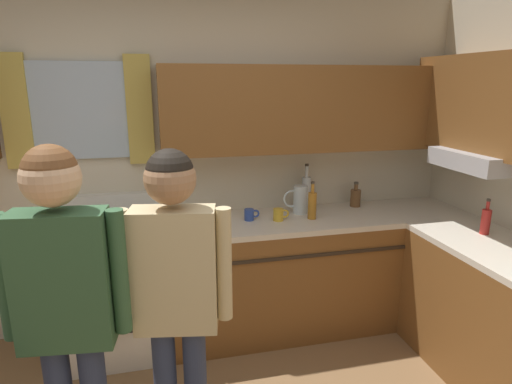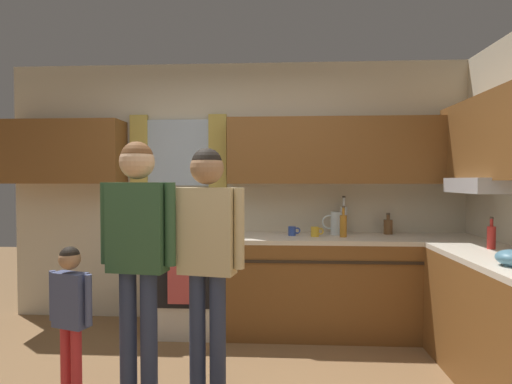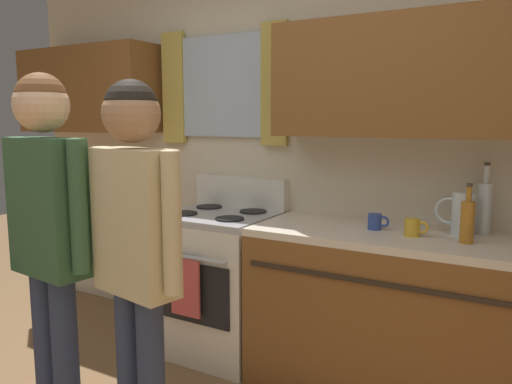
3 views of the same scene
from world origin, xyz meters
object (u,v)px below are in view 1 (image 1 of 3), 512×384
(bottle_sauce_red, at_px, (486,221))
(water_pitcher, at_px, (299,199))
(bottle_oil_amber, at_px, (312,205))
(mug_cobalt_blue, at_px, (250,215))
(bottle_tall_clear, at_px, (306,192))
(bottle_squat_brown, at_px, (355,197))
(mug_mustard_yellow, at_px, (279,215))
(stove_oven, at_px, (115,289))
(adult_in_plaid, at_px, (175,283))
(adult_holding_child, at_px, (65,294))

(bottle_sauce_red, height_order, water_pitcher, bottle_sauce_red)
(bottle_oil_amber, bearing_deg, water_pitcher, 107.32)
(bottle_oil_amber, bearing_deg, mug_cobalt_blue, 170.92)
(bottle_tall_clear, distance_m, bottle_squat_brown, 0.42)
(bottle_oil_amber, relative_size, bottle_tall_clear, 0.78)
(bottle_sauce_red, distance_m, mug_mustard_yellow, 1.40)
(bottle_oil_amber, height_order, water_pitcher, bottle_oil_amber)
(bottle_tall_clear, height_order, bottle_squat_brown, bottle_tall_clear)
(stove_oven, height_order, bottle_squat_brown, bottle_squat_brown)
(bottle_tall_clear, bearing_deg, water_pitcher, -130.75)
(adult_in_plaid, bearing_deg, bottle_oil_amber, 45.89)
(bottle_oil_amber, xyz_separation_m, adult_in_plaid, (-1.06, -1.10, 0.02))
(bottle_sauce_red, xyz_separation_m, bottle_tall_clear, (-0.97, 0.85, 0.05))
(stove_oven, distance_m, adult_in_plaid, 1.33)
(bottle_tall_clear, xyz_separation_m, mug_cobalt_blue, (-0.51, -0.19, -0.10))
(bottle_squat_brown, relative_size, mug_cobalt_blue, 1.79)
(bottle_sauce_red, distance_m, adult_holding_child, 2.59)
(mug_cobalt_blue, bearing_deg, bottle_sauce_red, -23.98)
(mug_cobalt_blue, xyz_separation_m, adult_in_plaid, (-0.60, -1.17, 0.08))
(stove_oven, xyz_separation_m, bottle_squat_brown, (1.92, 0.18, 0.51))
(bottle_sauce_red, relative_size, bottle_squat_brown, 1.20)
(adult_in_plaid, bearing_deg, bottle_squat_brown, 40.90)
(mug_cobalt_blue, bearing_deg, bottle_oil_amber, -9.08)
(stove_oven, distance_m, water_pitcher, 1.51)
(mug_cobalt_blue, relative_size, adult_holding_child, 0.07)
(bottle_oil_amber, relative_size, bottle_sauce_red, 1.16)
(stove_oven, relative_size, bottle_sauce_red, 4.48)
(stove_oven, relative_size, mug_cobalt_blue, 9.58)
(bottle_sauce_red, distance_m, adult_in_plaid, 2.14)
(bottle_tall_clear, bearing_deg, mug_cobalt_blue, -159.60)
(mug_mustard_yellow, bearing_deg, adult_in_plaid, -126.10)
(mug_mustard_yellow, height_order, mug_cobalt_blue, mug_mustard_yellow)
(stove_oven, relative_size, bottle_squat_brown, 5.37)
(bottle_tall_clear, xyz_separation_m, adult_holding_child, (-1.56, -1.41, 0.01))
(mug_cobalt_blue, relative_size, adult_in_plaid, 0.07)
(bottle_squat_brown, xyz_separation_m, water_pitcher, (-0.51, -0.07, 0.03))
(bottle_sauce_red, xyz_separation_m, mug_cobalt_blue, (-1.48, 0.66, -0.05))
(bottle_tall_clear, distance_m, mug_mustard_yellow, 0.40)
(stove_oven, bearing_deg, mug_cobalt_blue, 1.35)
(stove_oven, distance_m, mug_cobalt_blue, 1.10)
(bottle_oil_amber, xyz_separation_m, water_pitcher, (-0.05, 0.15, 0.00))
(bottle_oil_amber, height_order, bottle_tall_clear, bottle_tall_clear)
(mug_cobalt_blue, bearing_deg, adult_holding_child, -130.71)
(stove_oven, height_order, bottle_oil_amber, bottle_oil_amber)
(water_pitcher, bearing_deg, adult_in_plaid, -129.09)
(bottle_squat_brown, height_order, adult_holding_child, adult_holding_child)
(mug_cobalt_blue, distance_m, adult_holding_child, 1.61)
(bottle_oil_amber, distance_m, bottle_squat_brown, 0.52)
(bottle_sauce_red, bearing_deg, mug_cobalt_blue, 156.02)
(adult_holding_child, relative_size, adult_in_plaid, 1.02)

